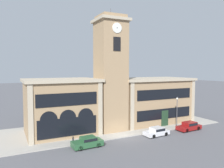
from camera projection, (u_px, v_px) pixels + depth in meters
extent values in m
plane|color=#56565B|center=(124.00, 138.00, 33.38)|extent=(300.00, 300.00, 0.00)
cube|color=#A39E93|center=(107.00, 127.00, 39.08)|extent=(42.32, 12.75, 0.15)
cube|color=#9E7F5B|center=(111.00, 77.00, 36.99)|extent=(4.53, 4.53, 18.32)
cube|color=tan|center=(111.00, 21.00, 36.35)|extent=(5.23, 5.23, 0.45)
cube|color=#9E7F5B|center=(111.00, 18.00, 36.31)|extent=(4.17, 4.17, 0.60)
cylinder|color=#4C4C51|center=(111.00, 12.00, 36.25)|extent=(0.10, 0.10, 1.20)
cylinder|color=silver|center=(117.00, 28.00, 34.38)|extent=(1.63, 0.10, 1.63)
cylinder|color=black|center=(117.00, 28.00, 34.32)|extent=(0.13, 0.04, 0.13)
cylinder|color=silver|center=(123.00, 31.00, 37.47)|extent=(0.10, 1.63, 1.63)
cylinder|color=black|center=(123.00, 31.00, 37.50)|extent=(0.04, 0.13, 0.13)
cube|color=black|center=(117.00, 44.00, 34.56)|extent=(1.27, 0.10, 2.20)
cube|color=#9E7F5B|center=(61.00, 108.00, 35.47)|extent=(10.94, 8.27, 8.49)
cube|color=tan|center=(61.00, 80.00, 35.16)|extent=(11.64, 8.97, 0.45)
cube|color=tan|center=(31.00, 115.00, 29.46)|extent=(0.70, 0.16, 8.49)
cube|color=tan|center=(100.00, 109.00, 33.97)|extent=(0.70, 0.16, 8.49)
cube|color=black|center=(68.00, 99.00, 31.60)|extent=(8.97, 0.10, 1.87)
cube|color=black|center=(68.00, 127.00, 31.88)|extent=(8.76, 0.10, 2.72)
cylinder|color=black|center=(49.00, 120.00, 30.58)|extent=(2.41, 0.06, 2.41)
cylinder|color=black|center=(68.00, 118.00, 31.78)|extent=(2.41, 0.06, 2.41)
cylinder|color=black|center=(86.00, 116.00, 32.99)|extent=(2.41, 0.06, 2.41)
cube|color=#9E7F5B|center=(151.00, 101.00, 43.36)|extent=(14.59, 8.27, 8.29)
cube|color=tan|center=(151.00, 79.00, 43.06)|extent=(15.29, 8.97, 0.45)
cube|color=tan|center=(132.00, 107.00, 36.54)|extent=(0.70, 0.16, 8.29)
cube|color=tan|center=(193.00, 102.00, 42.66)|extent=(0.70, 0.16, 8.29)
cube|color=black|center=(165.00, 94.00, 39.49)|extent=(11.97, 0.10, 1.82)
cube|color=#1E3823|center=(165.00, 118.00, 39.79)|extent=(1.50, 0.12, 2.98)
cube|color=black|center=(165.00, 114.00, 39.74)|extent=(11.97, 0.10, 1.86)
cube|color=#285633|center=(87.00, 143.00, 29.32)|extent=(4.21, 2.08, 0.73)
cube|color=#285633|center=(88.00, 139.00, 29.36)|extent=(2.06, 1.78, 0.48)
cube|color=black|center=(88.00, 139.00, 29.36)|extent=(1.99, 1.81, 0.36)
cylinder|color=black|center=(80.00, 148.00, 28.00)|extent=(0.65, 0.25, 0.64)
cylinder|color=black|center=(76.00, 145.00, 29.43)|extent=(0.65, 0.25, 0.64)
cylinder|color=black|center=(98.00, 145.00, 29.25)|extent=(0.65, 0.25, 0.64)
cylinder|color=black|center=(93.00, 142.00, 30.67)|extent=(0.65, 0.25, 0.64)
cube|color=silver|center=(156.00, 133.00, 34.40)|extent=(4.11, 2.08, 0.61)
cube|color=silver|center=(157.00, 129.00, 34.44)|extent=(2.01, 1.78, 0.54)
cube|color=black|center=(157.00, 129.00, 34.44)|extent=(1.94, 1.81, 0.40)
cylinder|color=black|center=(154.00, 136.00, 33.09)|extent=(0.63, 0.25, 0.62)
cylinder|color=black|center=(147.00, 134.00, 34.52)|extent=(0.63, 0.25, 0.62)
cylinder|color=black|center=(166.00, 134.00, 34.30)|extent=(0.63, 0.25, 0.62)
cylinder|color=black|center=(159.00, 131.00, 35.73)|extent=(0.63, 0.25, 0.62)
cube|color=maroon|center=(189.00, 127.00, 37.44)|extent=(4.55, 2.05, 0.66)
cube|color=maroon|center=(190.00, 124.00, 37.49)|extent=(2.22, 1.75, 0.58)
cube|color=black|center=(190.00, 124.00, 37.49)|extent=(2.14, 1.78, 0.44)
cylinder|color=black|center=(187.00, 131.00, 36.09)|extent=(0.69, 0.26, 0.68)
cylinder|color=black|center=(179.00, 128.00, 37.48)|extent=(0.69, 0.26, 0.68)
cylinder|color=black|center=(198.00, 128.00, 37.44)|extent=(0.69, 0.26, 0.68)
cylinder|color=black|center=(191.00, 126.00, 38.82)|extent=(0.69, 0.26, 0.68)
cylinder|color=#4C4C51|center=(177.00, 114.00, 38.29)|extent=(0.12, 0.12, 5.02)
sphere|color=silver|center=(177.00, 99.00, 38.10)|extent=(0.36, 0.36, 0.36)
cylinder|color=black|center=(73.00, 141.00, 30.21)|extent=(0.18, 0.18, 0.90)
sphere|color=black|center=(73.00, 137.00, 30.17)|extent=(0.16, 0.16, 0.16)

